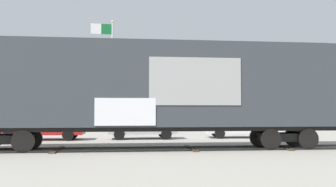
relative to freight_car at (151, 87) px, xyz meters
name	(u,v)px	position (x,y,z in m)	size (l,w,h in m)	color
ground_plane	(127,150)	(-1.01, 0.00, -2.73)	(260.00, 260.00, 0.00)	gray
track	(152,149)	(0.07, 0.00, -2.69)	(59.94, 6.19, 0.08)	#4C4742
freight_car	(151,87)	(0.00, 0.00, 0.00)	(17.44, 4.11, 4.82)	#33383D
flagpole	(108,62)	(-1.51, 9.76, 2.34)	(1.57, 0.18, 7.98)	silver
hillside	(102,99)	(-0.94, 64.43, 1.65)	(156.68, 39.46, 12.96)	gray
parked_car_red	(41,126)	(-5.49, 6.97, -1.90)	(4.95, 2.32, 1.66)	#B21E1E
parked_car_silver	(141,125)	(0.42, 6.72, -1.85)	(4.18, 2.05, 1.75)	#B7BABF
parked_car_white	(241,124)	(6.80, 6.56, -1.88)	(4.87, 2.73, 1.74)	silver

